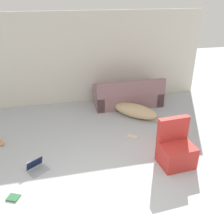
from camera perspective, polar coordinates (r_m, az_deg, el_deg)
ground_plane at (r=4.02m, az=-2.01°, el=-22.12°), size 20.00×20.00×0.00m
wall_back at (r=7.09m, az=-8.98°, el=11.77°), size 7.50×0.06×2.51m
couch at (r=7.10m, az=3.66°, el=3.60°), size 1.90×0.87×0.82m
dog at (r=6.54m, az=4.81°, el=0.43°), size 1.32×1.39×0.31m
laptop_open at (r=4.90m, az=-16.90°, el=-11.82°), size 0.44×0.43×0.22m
book_cream at (r=5.67m, az=4.66°, el=-5.61°), size 0.26×0.24×0.02m
book_green at (r=4.50m, az=-21.60°, el=-17.74°), size 0.23×0.22×0.02m
side_chair at (r=4.87m, az=14.33°, el=-8.32°), size 0.65×0.58×0.89m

